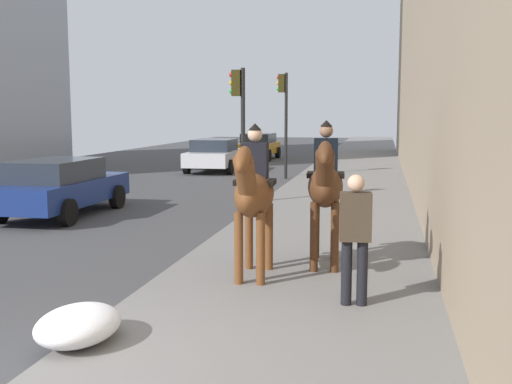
% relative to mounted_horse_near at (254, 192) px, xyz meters
% --- Properties ---
extents(mounted_horse_near, '(2.15, 0.63, 2.32)m').
position_rel_mounted_horse_near_xyz_m(mounted_horse_near, '(0.00, 0.00, 0.00)').
color(mounted_horse_near, brown).
rests_on(mounted_horse_near, sidewalk_slab).
extents(mounted_horse_far, '(2.15, 0.67, 2.36)m').
position_rel_mounted_horse_near_xyz_m(mounted_horse_far, '(0.93, -0.98, 0.03)').
color(mounted_horse_far, '#4C2B16').
rests_on(mounted_horse_far, sidewalk_slab).
extents(pedestrian_greeting, '(0.30, 0.42, 1.70)m').
position_rel_mounted_horse_near_xyz_m(pedestrian_greeting, '(-1.06, -1.55, -0.32)').
color(pedestrian_greeting, black).
rests_on(pedestrian_greeting, sidewalk_slab).
extents(car_near_lane, '(4.66, 2.21, 1.44)m').
position_rel_mounted_horse_near_xyz_m(car_near_lane, '(17.67, 5.43, -0.67)').
color(car_near_lane, silver).
rests_on(car_near_lane, ground).
extents(car_mid_lane, '(4.43, 1.99, 1.44)m').
position_rel_mounted_horse_near_xyz_m(car_mid_lane, '(5.26, 6.08, -0.66)').
color(car_mid_lane, navy).
rests_on(car_mid_lane, ground).
extents(car_far_lane, '(4.04, 2.14, 1.44)m').
position_rel_mounted_horse_near_xyz_m(car_far_lane, '(25.15, 5.03, -0.66)').
color(car_far_lane, orange).
rests_on(car_far_lane, ground).
extents(traffic_light_near_curb, '(0.20, 0.44, 3.79)m').
position_rel_mounted_horse_near_xyz_m(traffic_light_near_curb, '(7.63, 1.98, 1.13)').
color(traffic_light_near_curb, black).
rests_on(traffic_light_near_curb, ground).
extents(traffic_light_far_curb, '(0.20, 0.44, 4.13)m').
position_rel_mounted_horse_near_xyz_m(traffic_light_far_curb, '(15.20, 1.97, 1.33)').
color(traffic_light_far_curb, black).
rests_on(traffic_light_far_curb, ground).
extents(snow_pile_near, '(1.12, 0.86, 0.39)m').
position_rel_mounted_horse_near_xyz_m(snow_pile_near, '(-3.00, 1.31, -1.10)').
color(snow_pile_near, white).
rests_on(snow_pile_near, sidewalk_slab).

